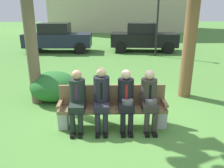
{
  "coord_description": "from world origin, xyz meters",
  "views": [
    {
      "loc": [
        -0.25,
        -4.81,
        2.51
      ],
      "look_at": [
        -0.12,
        0.11,
        0.85
      ],
      "focal_mm": 36.38,
      "sensor_mm": 36.0,
      "label": 1
    }
  ],
  "objects_px": {
    "seated_man_centerright": "(126,97)",
    "park_bench": "(112,107)",
    "seated_man_centerleft": "(102,96)",
    "seated_man_rightmost": "(149,97)",
    "parked_car_near": "(57,38)",
    "shrub_near_bench": "(54,86)",
    "street_lamp": "(158,14)",
    "parked_car_far": "(143,37)",
    "seated_man_leftmost": "(77,97)"
  },
  "relations": [
    {
      "from": "seated_man_centerleft",
      "to": "parked_car_near",
      "type": "height_order",
      "value": "parked_car_near"
    },
    {
      "from": "seated_man_leftmost",
      "to": "parked_car_far",
      "type": "relative_size",
      "value": 0.32
    },
    {
      "from": "park_bench",
      "to": "seated_man_centerright",
      "type": "distance_m",
      "value": 0.42
    },
    {
      "from": "seated_man_centerleft",
      "to": "street_lamp",
      "type": "height_order",
      "value": "street_lamp"
    },
    {
      "from": "seated_man_centerright",
      "to": "street_lamp",
      "type": "distance_m",
      "value": 8.28
    },
    {
      "from": "seated_man_centerleft",
      "to": "parked_car_far",
      "type": "distance_m",
      "value": 9.53
    },
    {
      "from": "seated_man_centerleft",
      "to": "seated_man_centerright",
      "type": "bearing_deg",
      "value": -1.22
    },
    {
      "from": "seated_man_centerright",
      "to": "street_lamp",
      "type": "height_order",
      "value": "street_lamp"
    },
    {
      "from": "seated_man_centerright",
      "to": "shrub_near_bench",
      "type": "relative_size",
      "value": 0.97
    },
    {
      "from": "seated_man_rightmost",
      "to": "shrub_near_bench",
      "type": "xyz_separation_m",
      "value": [
        -2.39,
        1.62,
        -0.3
      ]
    },
    {
      "from": "parked_car_far",
      "to": "street_lamp",
      "type": "relative_size",
      "value": 1.11
    },
    {
      "from": "seated_man_leftmost",
      "to": "parked_car_far",
      "type": "height_order",
      "value": "parked_car_far"
    },
    {
      "from": "park_bench",
      "to": "seated_man_rightmost",
      "type": "xyz_separation_m",
      "value": [
        0.78,
        -0.14,
        0.28
      ]
    },
    {
      "from": "park_bench",
      "to": "parked_car_near",
      "type": "height_order",
      "value": "parked_car_near"
    },
    {
      "from": "seated_man_rightmost",
      "to": "parked_car_near",
      "type": "distance_m",
      "value": 9.95
    },
    {
      "from": "parked_car_near",
      "to": "parked_car_far",
      "type": "distance_m",
      "value": 5.11
    },
    {
      "from": "park_bench",
      "to": "seated_man_centerright",
      "type": "bearing_deg",
      "value": -25.53
    },
    {
      "from": "seated_man_rightmost",
      "to": "seated_man_leftmost",
      "type": "bearing_deg",
      "value": 179.75
    },
    {
      "from": "park_bench",
      "to": "parked_car_far",
      "type": "xyz_separation_m",
      "value": [
        2.09,
        9.11,
        0.4
      ]
    },
    {
      "from": "street_lamp",
      "to": "seated_man_rightmost",
      "type": "bearing_deg",
      "value": -102.86
    },
    {
      "from": "park_bench",
      "to": "street_lamp",
      "type": "relative_size",
      "value": 0.65
    },
    {
      "from": "seated_man_rightmost",
      "to": "parked_car_far",
      "type": "xyz_separation_m",
      "value": [
        1.31,
        9.25,
        0.12
      ]
    },
    {
      "from": "seated_man_centerright",
      "to": "parked_car_far",
      "type": "relative_size",
      "value": 0.32
    },
    {
      "from": "park_bench",
      "to": "seated_man_rightmost",
      "type": "distance_m",
      "value": 0.84
    },
    {
      "from": "shrub_near_bench",
      "to": "seated_man_rightmost",
      "type": "bearing_deg",
      "value": -34.12
    },
    {
      "from": "seated_man_centerright",
      "to": "seated_man_rightmost",
      "type": "height_order",
      "value": "seated_man_centerright"
    },
    {
      "from": "parked_car_far",
      "to": "seated_man_leftmost",
      "type": "bearing_deg",
      "value": -107.05
    },
    {
      "from": "seated_man_rightmost",
      "to": "parked_car_near",
      "type": "height_order",
      "value": "parked_car_near"
    },
    {
      "from": "seated_man_rightmost",
      "to": "shrub_near_bench",
      "type": "bearing_deg",
      "value": 145.88
    },
    {
      "from": "seated_man_rightmost",
      "to": "parked_car_far",
      "type": "relative_size",
      "value": 0.32
    },
    {
      "from": "seated_man_centerleft",
      "to": "shrub_near_bench",
      "type": "bearing_deg",
      "value": 130.56
    },
    {
      "from": "seated_man_rightmost",
      "to": "parked_car_near",
      "type": "relative_size",
      "value": 0.33
    },
    {
      "from": "parked_car_near",
      "to": "park_bench",
      "type": "bearing_deg",
      "value": -71.59
    },
    {
      "from": "seated_man_centerleft",
      "to": "shrub_near_bench",
      "type": "relative_size",
      "value": 1.01
    },
    {
      "from": "park_bench",
      "to": "seated_man_centerleft",
      "type": "relative_size",
      "value": 1.75
    },
    {
      "from": "seated_man_centerright",
      "to": "parked_car_near",
      "type": "xyz_separation_m",
      "value": [
        -3.3,
        9.2,
        0.12
      ]
    },
    {
      "from": "parked_car_near",
      "to": "parked_car_far",
      "type": "height_order",
      "value": "same"
    },
    {
      "from": "shrub_near_bench",
      "to": "parked_car_far",
      "type": "bearing_deg",
      "value": 64.17
    },
    {
      "from": "seated_man_centerright",
      "to": "street_lamp",
      "type": "xyz_separation_m",
      "value": [
        2.28,
        7.82,
        1.48
      ]
    },
    {
      "from": "parked_car_near",
      "to": "street_lamp",
      "type": "bearing_deg",
      "value": -13.92
    },
    {
      "from": "shrub_near_bench",
      "to": "park_bench",
      "type": "bearing_deg",
      "value": -42.64
    },
    {
      "from": "parked_car_near",
      "to": "parked_car_far",
      "type": "xyz_separation_m",
      "value": [
        5.11,
        0.05,
        0.0
      ]
    },
    {
      "from": "parked_car_far",
      "to": "street_lamp",
      "type": "height_order",
      "value": "street_lamp"
    },
    {
      "from": "seated_man_leftmost",
      "to": "parked_car_near",
      "type": "bearing_deg",
      "value": 103.88
    },
    {
      "from": "seated_man_centerleft",
      "to": "seated_man_centerright",
      "type": "xyz_separation_m",
      "value": [
        0.52,
        -0.01,
        -0.03
      ]
    },
    {
      "from": "park_bench",
      "to": "seated_man_centerright",
      "type": "xyz_separation_m",
      "value": [
        0.29,
        -0.14,
        0.28
      ]
    },
    {
      "from": "seated_man_centerleft",
      "to": "parked_car_near",
      "type": "xyz_separation_m",
      "value": [
        -2.78,
        9.19,
        0.09
      ]
    },
    {
      "from": "seated_man_leftmost",
      "to": "parked_car_near",
      "type": "xyz_separation_m",
      "value": [
        -2.27,
        9.19,
        0.12
      ]
    },
    {
      "from": "seated_man_centerright",
      "to": "park_bench",
      "type": "bearing_deg",
      "value": 154.47
    },
    {
      "from": "parked_car_near",
      "to": "seated_man_centerright",
      "type": "bearing_deg",
      "value": -70.25
    }
  ]
}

